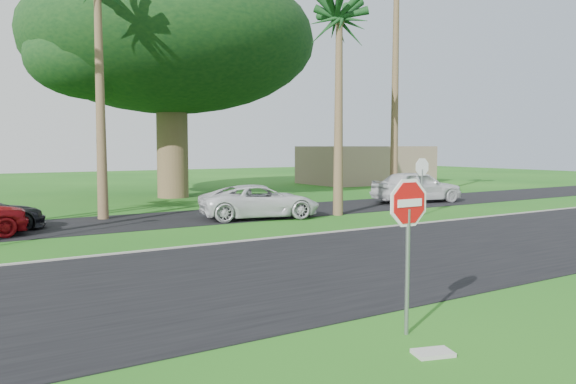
{
  "coord_description": "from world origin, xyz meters",
  "views": [
    {
      "loc": [
        -5.71,
        -9.36,
        2.97
      ],
      "look_at": [
        1.98,
        2.89,
        1.8
      ],
      "focal_mm": 35.0,
      "sensor_mm": 36.0,
      "label": 1
    }
  ],
  "objects_px": {
    "stop_sign_near": "(408,224)",
    "stop_sign_far": "(422,174)",
    "car_pickup": "(417,187)",
    "car_minivan": "(260,202)"
  },
  "relations": [
    {
      "from": "stop_sign_near",
      "to": "stop_sign_far",
      "type": "bearing_deg",
      "value": 43.73
    },
    {
      "from": "stop_sign_far",
      "to": "car_pickup",
      "type": "relative_size",
      "value": 0.53
    },
    {
      "from": "stop_sign_near",
      "to": "stop_sign_far",
      "type": "height_order",
      "value": "same"
    },
    {
      "from": "stop_sign_near",
      "to": "car_minivan",
      "type": "relative_size",
      "value": 0.53
    },
    {
      "from": "car_minivan",
      "to": "stop_sign_near",
      "type": "bearing_deg",
      "value": 172.67
    },
    {
      "from": "stop_sign_near",
      "to": "car_minivan",
      "type": "height_order",
      "value": "stop_sign_near"
    },
    {
      "from": "stop_sign_near",
      "to": "stop_sign_far",
      "type": "distance_m",
      "value": 15.91
    },
    {
      "from": "stop_sign_far",
      "to": "car_pickup",
      "type": "bearing_deg",
      "value": -132.92
    },
    {
      "from": "stop_sign_far",
      "to": "car_minivan",
      "type": "height_order",
      "value": "stop_sign_far"
    },
    {
      "from": "stop_sign_near",
      "to": "car_pickup",
      "type": "distance_m",
      "value": 21.66
    }
  ]
}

